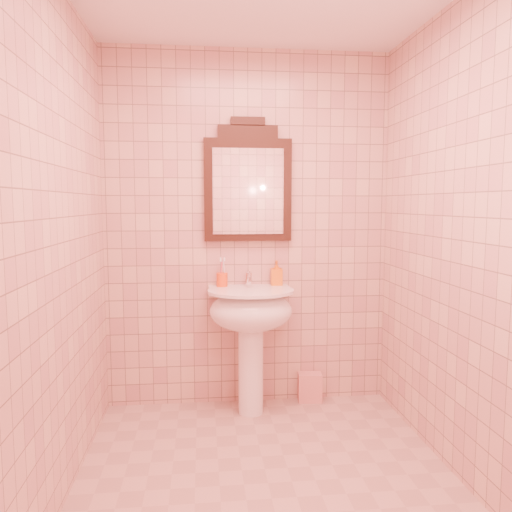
{
  "coord_description": "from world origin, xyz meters",
  "views": [
    {
      "loc": [
        -0.33,
        -2.42,
        1.44
      ],
      "look_at": [
        -0.0,
        0.55,
        1.12
      ],
      "focal_mm": 35.0,
      "sensor_mm": 36.0,
      "label": 1
    }
  ],
  "objects": [
    {
      "name": "faucet",
      "position": [
        -0.0,
        1.01,
        0.92
      ],
      "size": [
        0.04,
        0.16,
        0.11
      ],
      "color": "white",
      "rests_on": "pedestal_sink"
    },
    {
      "name": "towel",
      "position": [
        0.45,
        1.04,
        0.1
      ],
      "size": [
        0.18,
        0.13,
        0.21
      ],
      "primitive_type": "cube",
      "rotation": [
        0.0,
        0.0,
        -0.1
      ],
      "color": "tan",
      "rests_on": "floor"
    },
    {
      "name": "pedestal_sink",
      "position": [
        -0.0,
        0.87,
        0.66
      ],
      "size": [
        0.58,
        0.58,
        0.86
      ],
      "color": "white",
      "rests_on": "floor"
    },
    {
      "name": "mirror",
      "position": [
        -0.0,
        1.07,
        1.57
      ],
      "size": [
        0.61,
        0.06,
        0.85
      ],
      "color": "black",
      "rests_on": "back_wall"
    },
    {
      "name": "back_wall",
      "position": [
        0.0,
        1.1,
        1.25
      ],
      "size": [
        2.0,
        0.02,
        2.5
      ],
      "primitive_type": "cube",
      "color": "beige",
      "rests_on": "floor"
    },
    {
      "name": "floor",
      "position": [
        0.0,
        0.0,
        0.0
      ],
      "size": [
        2.2,
        2.2,
        0.0
      ],
      "primitive_type": "plane",
      "color": "tan",
      "rests_on": "ground"
    },
    {
      "name": "soap_dispenser",
      "position": [
        0.2,
        1.04,
        0.95
      ],
      "size": [
        0.08,
        0.08,
        0.18
      ],
      "primitive_type": "imported",
      "rotation": [
        0.0,
        0.0,
        -0.05
      ],
      "color": "orange",
      "rests_on": "pedestal_sink"
    },
    {
      "name": "toothbrush_cup",
      "position": [
        -0.19,
        1.02,
        0.91
      ],
      "size": [
        0.08,
        0.08,
        0.18
      ],
      "rotation": [
        0.0,
        0.0,
        0.16
      ],
      "color": "#EE4A14",
      "rests_on": "pedestal_sink"
    }
  ]
}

